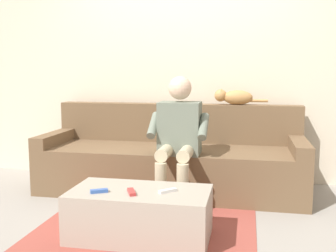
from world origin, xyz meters
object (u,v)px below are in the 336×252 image
at_px(remote_red, 131,192).
at_px(remote_blue, 99,191).
at_px(cat_on_backrest, 234,97).
at_px(remote_white, 168,191).
at_px(coffee_table, 140,214).
at_px(couch, 172,161).
at_px(person_solo_seated, 178,133).

bearing_deg(remote_red, remote_blue, 72.24).
distance_m(cat_on_backrest, remote_blue, 1.91).
relative_size(cat_on_backrest, remote_white, 4.04).
relative_size(coffee_table, cat_on_backrest, 1.83).
height_order(cat_on_backrest, remote_red, cat_on_backrest).
bearing_deg(couch, cat_on_backrest, -153.32).
bearing_deg(cat_on_backrest, coffee_table, 68.76).
height_order(coffee_table, remote_blue, remote_blue).
height_order(couch, coffee_table, couch).
xyz_separation_m(remote_red, remote_white, (-0.24, -0.08, -0.00)).
bearing_deg(remote_blue, coffee_table, 173.10).
relative_size(couch, remote_red, 17.81).
bearing_deg(couch, person_solo_seated, 108.01).
relative_size(person_solo_seated, cat_on_backrest, 2.11).
bearing_deg(remote_blue, remote_red, 157.38).
height_order(cat_on_backrest, remote_blue, cat_on_backrest).
distance_m(person_solo_seated, remote_red, 0.93).
xyz_separation_m(couch, coffee_table, (0.00, 1.21, -0.12)).
bearing_deg(remote_red, couch, -26.22).
distance_m(person_solo_seated, remote_blue, 1.02).
xyz_separation_m(person_solo_seated, remote_white, (-0.06, 0.79, -0.29)).
bearing_deg(remote_red, person_solo_seated, -35.95).
bearing_deg(cat_on_backrest, remote_red, 68.58).
height_order(cat_on_backrest, remote_white, cat_on_backrest).
height_order(couch, cat_on_backrest, cat_on_backrest).
height_order(remote_red, remote_blue, remote_blue).
bearing_deg(couch, remote_blue, 78.80).
bearing_deg(remote_blue, cat_on_backrest, -147.10).
relative_size(couch, coffee_table, 2.60).
relative_size(couch, person_solo_seated, 2.25).
relative_size(person_solo_seated, remote_red, 7.93).
height_order(coffee_table, remote_red, remote_red).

